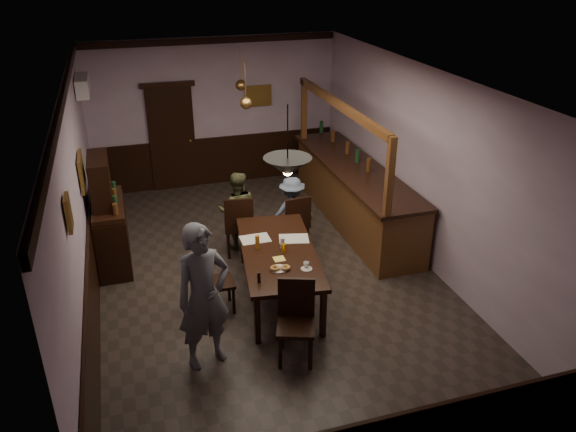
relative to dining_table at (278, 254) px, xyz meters
name	(u,v)px	position (x,y,z in m)	size (l,w,h in m)	color
room	(266,186)	(-0.02, 0.53, 0.81)	(5.01, 8.01, 3.01)	#2D2621
dining_table	(278,254)	(0.00, 0.00, 0.00)	(1.29, 2.32, 0.75)	black
chair_far_left	(239,223)	(-0.27, 1.31, -0.11)	(0.52, 0.52, 1.05)	black
chair_far_right	(296,221)	(0.64, 1.19, -0.14)	(0.45, 0.45, 0.99)	black
chair_near	(296,317)	(-0.16, -1.31, -0.12)	(0.57, 0.57, 1.02)	black
chair_side	(213,279)	(-0.95, -0.08, -0.18)	(0.40, 0.40, 0.92)	black
person_standing	(204,297)	(-1.21, -1.09, 0.23)	(0.67, 0.44, 1.83)	slate
person_seated_left	(237,211)	(-0.23, 1.60, -0.02)	(0.65, 0.50, 1.33)	#4D4F2F
person_seated_right	(292,211)	(0.66, 1.47, -0.09)	(0.76, 0.44, 1.18)	slate
newspaper_left	(255,239)	(-0.23, 0.40, 0.07)	(0.42, 0.30, 0.01)	silver
newspaper_right	(294,239)	(0.30, 0.24, 0.07)	(0.42, 0.30, 0.01)	silver
napkin	(279,259)	(-0.06, -0.25, 0.07)	(0.15, 0.15, 0.00)	#FFE55D
saucer	(307,269)	(0.21, -0.61, 0.07)	(0.15, 0.15, 0.01)	white
coffee_cup	(306,265)	(0.21, -0.57, 0.11)	(0.08, 0.08, 0.07)	white
pastry_plate	(279,269)	(-0.14, -0.51, 0.07)	(0.22, 0.22, 0.01)	white
pastry_ring_a	(275,268)	(-0.19, -0.51, 0.10)	(0.13, 0.13, 0.04)	#C68C47
pastry_ring_b	(285,268)	(-0.06, -0.54, 0.10)	(0.13, 0.13, 0.04)	#C68C47
soda_can	(284,248)	(0.06, -0.07, 0.12)	(0.07, 0.07, 0.12)	#FFA315
beer_glass	(257,242)	(-0.27, 0.13, 0.16)	(0.06, 0.06, 0.20)	#BF721E
water_glass	(282,243)	(0.07, 0.05, 0.14)	(0.06, 0.06, 0.15)	silver
pepper_mill	(259,277)	(-0.46, -0.72, 0.13)	(0.04, 0.04, 0.14)	black
sideboard	(109,222)	(-2.23, 1.66, 0.03)	(0.48, 1.34, 1.77)	black
bar_counter	(354,193)	(1.97, 1.91, -0.11)	(0.93, 4.02, 2.26)	#522B16
door_back	(172,139)	(-0.92, 4.48, 0.36)	(0.90, 0.06, 2.10)	black
ac_unit	(82,86)	(-2.40, 3.43, 1.76)	(0.20, 0.85, 0.30)	white
picture_left_small	(68,213)	(-2.48, -1.07, 1.46)	(0.04, 0.28, 0.36)	olive
picture_left_large	(81,172)	(-2.48, 1.33, 1.01)	(0.04, 0.62, 0.48)	olive
picture_back	(258,96)	(0.88, 4.49, 1.11)	(0.55, 0.04, 0.42)	olive
pendant_iron	(288,167)	(-0.11, -0.79, 1.59)	(0.56, 0.56, 0.83)	black
pendant_brass_mid	(246,103)	(0.08, 2.08, 1.61)	(0.20, 0.20, 0.81)	#BF8C3F
pendant_brass_far	(241,85)	(0.28, 3.34, 1.61)	(0.20, 0.20, 0.81)	#BF8C3F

